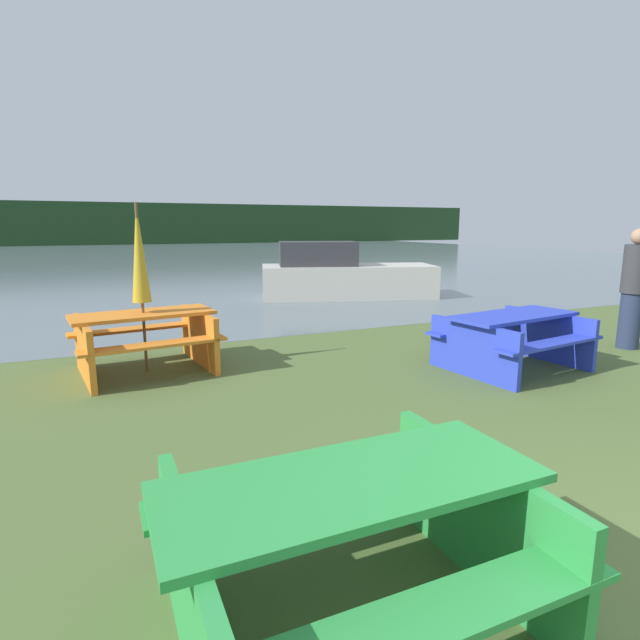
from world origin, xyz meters
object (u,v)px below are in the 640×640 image
at_px(picnic_table_green, 352,534).
at_px(boat, 343,276).
at_px(picnic_table_orange, 145,336).
at_px(picnic_table_blue, 512,335).
at_px(person, 633,289).
at_px(umbrella_gold, 139,254).

distance_m(picnic_table_green, boat, 10.86).
distance_m(picnic_table_green, picnic_table_orange, 4.75).
relative_size(picnic_table_blue, picnic_table_orange, 1.03).
relative_size(picnic_table_green, person, 0.98).
relative_size(boat, person, 2.60).
distance_m(picnic_table_blue, umbrella_gold, 4.86).
xyz_separation_m(picnic_table_green, picnic_table_orange, (-0.51, 4.72, 0.02)).
bearing_deg(picnic_table_blue, boat, 82.19).
xyz_separation_m(picnic_table_orange, boat, (5.32, 5.01, 0.08)).
bearing_deg(picnic_table_green, person, 25.52).
relative_size(picnic_table_green, boat, 0.38).
bearing_deg(boat, umbrella_gold, -119.16).
bearing_deg(boat, picnic_table_blue, -80.25).
xyz_separation_m(picnic_table_blue, boat, (0.93, 6.81, 0.10)).
bearing_deg(person, picnic_table_green, -154.48).
xyz_separation_m(picnic_table_blue, umbrella_gold, (-4.39, 1.80, 1.05)).
bearing_deg(picnic_table_green, boat, 63.67).
xyz_separation_m(boat, person, (1.53, -6.70, 0.36)).
relative_size(picnic_table_green, picnic_table_orange, 0.95).
relative_size(picnic_table_blue, umbrella_gold, 0.91).
bearing_deg(picnic_table_green, picnic_table_orange, 96.11).
distance_m(umbrella_gold, boat, 7.37).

